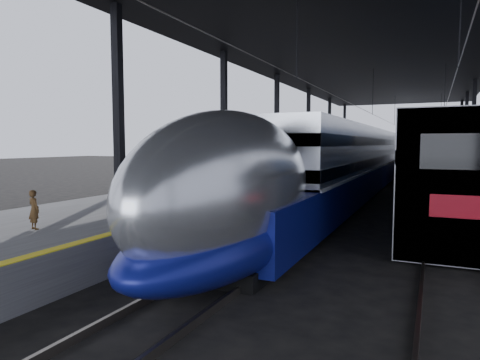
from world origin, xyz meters
The scene contains 8 objects.
ground centered at (0.00, 0.00, 0.00)m, with size 160.00×160.00×0.00m, color black.
platform centered at (-3.50, 20.00, 0.50)m, with size 6.00×80.00×1.00m, color #4C4C4F.
yellow_strip centered at (-0.70, 20.00, 1.00)m, with size 0.30×80.00×0.01m, color yellow.
rails centered at (4.50, 20.00, 0.08)m, with size 6.52×80.00×0.16m.
canopy centered at (1.90, 20.00, 9.12)m, with size 18.00×75.00×9.47m.
tgv_train centered at (2.00, 27.38, 1.93)m, with size 2.88×65.20×4.13m.
second_train centered at (7.00, 29.67, 2.10)m, with size 3.00×56.05×4.14m.
child centered at (-2.86, -1.80, 1.51)m, with size 0.37×0.24×1.02m, color #472F17.
Camera 1 is at (6.43, -9.50, 3.19)m, focal length 32.00 mm.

